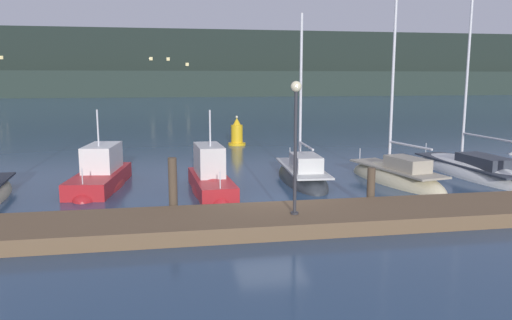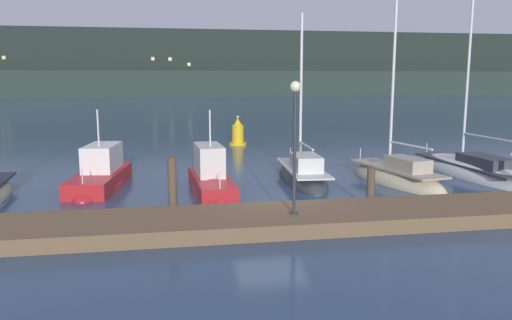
{
  "view_description": "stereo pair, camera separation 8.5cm",
  "coord_description": "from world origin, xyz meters",
  "views": [
    {
      "loc": [
        -3.56,
        -16.94,
        4.52
      ],
      "look_at": [
        0.0,
        2.92,
        1.2
      ],
      "focal_mm": 35.0,
      "sensor_mm": 36.0,
      "label": 1
    },
    {
      "loc": [
        -3.48,
        -16.95,
        4.52
      ],
      "look_at": [
        0.0,
        2.92,
        1.2
      ],
      "focal_mm": 35.0,
      "sensor_mm": 36.0,
      "label": 2
    }
  ],
  "objects": [
    {
      "name": "dock",
      "position": [
        0.0,
        -2.48,
        0.23
      ],
      "size": [
        27.18,
        2.8,
        0.45
      ],
      "primitive_type": "cube",
      "color": "brown",
      "rests_on": "ground"
    },
    {
      "name": "ground_plane",
      "position": [
        0.0,
        0.0,
        0.0
      ],
      "size": [
        400.0,
        400.0,
        0.0
      ],
      "primitive_type": "plane",
      "color": "navy"
    },
    {
      "name": "motorboat_berth_2",
      "position": [
        -6.38,
        4.36,
        0.26
      ],
      "size": [
        2.48,
        5.81,
        3.91
      ],
      "color": "red",
      "rests_on": "ground"
    },
    {
      "name": "sailboat_berth_6",
      "position": [
        10.49,
        4.05,
        0.09
      ],
      "size": [
        2.33,
        8.52,
        13.15
      ],
      "color": "white",
      "rests_on": "ground"
    },
    {
      "name": "dock_lamppost",
      "position": [
        0.17,
        -2.73,
        3.12
      ],
      "size": [
        0.32,
        0.32,
        3.99
      ],
      "color": "#2D2D33",
      "rests_on": "dock"
    },
    {
      "name": "mooring_pile_1",
      "position": [
        -3.43,
        -0.83,
        0.99
      ],
      "size": [
        0.28,
        0.28,
        1.98
      ],
      "primitive_type": "cylinder",
      "color": "#4C3D2D",
      "rests_on": "ground"
    },
    {
      "name": "sailboat_berth_5",
      "position": [
        6.26,
        3.05,
        0.11
      ],
      "size": [
        2.87,
        6.42,
        9.63
      ],
      "color": "beige",
      "rests_on": "ground"
    },
    {
      "name": "mooring_pile_2",
      "position": [
        3.43,
        -0.83,
        0.72
      ],
      "size": [
        0.28,
        0.28,
        1.43
      ],
      "primitive_type": "cylinder",
      "color": "#4C3D2D",
      "rests_on": "ground"
    },
    {
      "name": "sailboat_berth_4",
      "position": [
        2.33,
        4.21,
        0.12
      ],
      "size": [
        2.17,
        6.44,
        8.0
      ],
      "color": "#2D3338",
      "rests_on": "ground"
    },
    {
      "name": "channel_buoy",
      "position": [
        1.11,
        16.52,
        0.75
      ],
      "size": [
        1.18,
        1.18,
        2.01
      ],
      "color": "gold",
      "rests_on": "ground"
    },
    {
      "name": "motorboat_berth_3",
      "position": [
        -1.88,
        2.69,
        0.27
      ],
      "size": [
        1.78,
        5.32,
        3.97
      ],
      "color": "red",
      "rests_on": "ground"
    },
    {
      "name": "hillside_backdrop",
      "position": [
        2.86,
        118.78,
        7.72
      ],
      "size": [
        240.0,
        23.0,
        16.73
      ],
      "color": "#1E2823",
      "rests_on": "ground"
    }
  ]
}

